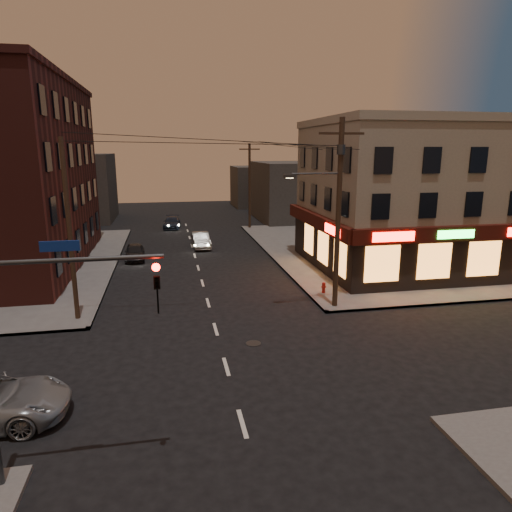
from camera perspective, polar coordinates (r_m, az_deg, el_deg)
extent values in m
plane|color=black|center=(19.01, -3.75, -13.64)|extent=(120.00, 120.00, 0.00)
cube|color=#514F4C|center=(41.94, 17.77, 0.90)|extent=(24.00, 28.00, 0.15)
cube|color=gray|center=(35.47, 19.75, 6.92)|extent=(15.00, 12.00, 10.00)
cube|color=gray|center=(35.35, 20.43, 15.39)|extent=(15.20, 12.20, 0.50)
cube|color=black|center=(31.08, 24.81, -0.51)|extent=(15.12, 0.25, 3.40)
cube|color=black|center=(32.83, 8.03, 1.28)|extent=(0.25, 12.12, 3.40)
cube|color=#390F09|center=(30.51, 25.46, 2.64)|extent=(15.60, 0.50, 0.90)
cube|color=#390F09|center=(32.42, 7.63, 4.37)|extent=(0.50, 12.60, 0.90)
cube|color=#FF140C|center=(27.46, 16.84, 2.32)|extent=(2.60, 0.06, 0.55)
cube|color=#26FF3F|center=(29.54, 23.73, 2.50)|extent=(2.40, 0.06, 0.50)
cube|color=#FF140C|center=(28.80, 9.53, 3.20)|extent=(0.06, 2.60, 0.55)
cube|color=#FF9338|center=(30.60, 24.07, -0.45)|extent=(12.40, 0.08, 2.20)
cube|color=#FF9338|center=(31.84, 8.36, 1.08)|extent=(0.08, 8.40, 2.20)
cube|color=#3F3D3A|center=(57.36, 5.28, 8.11)|extent=(10.00, 12.00, 7.00)
cube|color=#3F3D3A|center=(60.01, -21.77, 7.94)|extent=(9.00, 10.00, 8.00)
cube|color=#3F3D3A|center=(70.47, 0.46, 8.71)|extent=(8.00, 8.00, 6.00)
cylinder|color=#382619|center=(24.55, 10.25, 4.99)|extent=(0.28, 0.28, 10.00)
cube|color=#382619|center=(24.32, 10.66, 14.83)|extent=(2.40, 0.12, 0.12)
cylinder|color=#333538|center=(24.31, 10.58, 12.95)|extent=(0.44, 0.44, 0.50)
cylinder|color=#333538|center=(23.89, 7.51, 10.17)|extent=(2.60, 0.10, 0.10)
cube|color=#333538|center=(23.49, 4.21, 9.95)|extent=(0.60, 0.25, 0.18)
cube|color=#FFD88C|center=(23.50, 4.21, 9.71)|extent=(0.35, 0.15, 0.04)
cylinder|color=#382619|center=(49.78, -0.80, 8.72)|extent=(0.26, 0.26, 9.00)
cylinder|color=#382619|center=(24.13, -22.27, 2.87)|extent=(0.24, 0.24, 9.00)
cylinder|color=#333538|center=(11.76, -22.23, -0.47)|extent=(4.40, 0.12, 0.12)
imported|color=black|center=(11.65, -12.33, -2.44)|extent=(0.16, 0.20, 1.00)
sphere|color=#FF0C05|center=(11.47, -12.40, -1.39)|extent=(0.20, 0.20, 0.20)
cube|color=navy|center=(11.73, -23.33, 1.15)|extent=(0.90, 0.05, 0.25)
imported|color=black|center=(37.30, -14.92, 0.49)|extent=(1.66, 3.80, 1.27)
imported|color=slate|center=(40.82, -6.93, 1.98)|extent=(1.60, 4.16, 1.35)
imported|color=black|center=(51.49, -10.49, 4.13)|extent=(2.05, 4.39, 1.24)
cylinder|color=#9F150E|center=(27.71, 8.45, -4.04)|extent=(0.24, 0.24, 0.54)
sphere|color=#9F150E|center=(27.63, 8.47, -3.45)|extent=(0.22, 0.22, 0.22)
cylinder|color=#9F150E|center=(27.68, 8.46, -3.83)|extent=(0.30, 0.17, 0.11)
cylinder|color=#9F150E|center=(27.68, 8.46, -3.83)|extent=(0.17, 0.30, 0.11)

